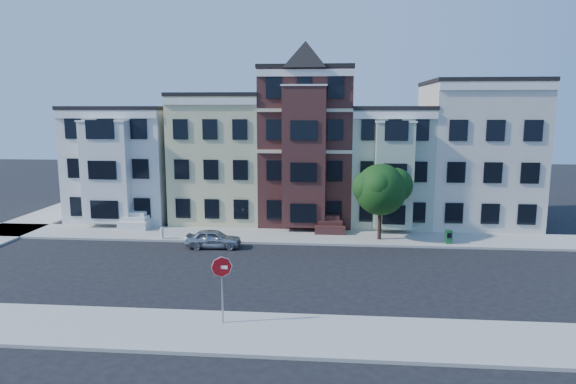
# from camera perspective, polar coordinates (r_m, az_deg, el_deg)

# --- Properties ---
(ground) EXTENTS (120.00, 120.00, 0.00)m
(ground) POSITION_cam_1_polar(r_m,az_deg,el_deg) (29.10, 0.62, -9.04)
(ground) COLOR black
(far_sidewalk) EXTENTS (60.00, 4.00, 0.15)m
(far_sidewalk) POSITION_cam_1_polar(r_m,az_deg,el_deg) (36.75, 1.60, -5.00)
(far_sidewalk) COLOR #9E9B93
(far_sidewalk) RESTS_ON ground
(near_sidewalk) EXTENTS (60.00, 4.00, 0.15)m
(near_sidewalk) POSITION_cam_1_polar(r_m,az_deg,el_deg) (21.66, -1.09, -15.51)
(near_sidewalk) COLOR #9E9B93
(near_sidewalk) RESTS_ON ground
(house_white) EXTENTS (8.00, 9.00, 9.00)m
(house_white) POSITION_cam_1_polar(r_m,az_deg,el_deg) (45.64, -17.03, 3.05)
(house_white) COLOR silver
(house_white) RESTS_ON ground
(house_yellow) EXTENTS (7.00, 9.00, 10.00)m
(house_yellow) POSITION_cam_1_polar(r_m,az_deg,el_deg) (43.22, -7.16, 3.73)
(house_yellow) COLOR beige
(house_yellow) RESTS_ON ground
(house_brown) EXTENTS (7.00, 9.00, 12.00)m
(house_brown) POSITION_cam_1_polar(r_m,az_deg,el_deg) (42.21, 2.18, 5.02)
(house_brown) COLOR #411F1C
(house_brown) RESTS_ON ground
(house_green) EXTENTS (6.00, 9.00, 9.00)m
(house_green) POSITION_cam_1_polar(r_m,az_deg,el_deg) (42.52, 10.96, 2.86)
(house_green) COLOR #9EAD95
(house_green) RESTS_ON ground
(house_cream) EXTENTS (8.00, 9.00, 11.00)m
(house_cream) POSITION_cam_1_polar(r_m,az_deg,el_deg) (43.70, 20.18, 3.95)
(house_cream) COLOR beige
(house_cream) RESTS_ON ground
(street_tree) EXTENTS (5.93, 5.93, 6.49)m
(street_tree) POSITION_cam_1_polar(r_m,az_deg,el_deg) (35.70, 10.24, -0.12)
(street_tree) COLOR #184514
(street_tree) RESTS_ON far_sidewalk
(parked_car) EXTENTS (3.72, 1.66, 1.24)m
(parked_car) POSITION_cam_1_polar(r_m,az_deg,el_deg) (34.41, -8.27, -5.15)
(parked_car) COLOR #AAADB4
(parked_car) RESTS_ON ground
(newspaper_box) EXTENTS (0.44, 0.40, 0.92)m
(newspaper_box) POSITION_cam_1_polar(r_m,az_deg,el_deg) (36.24, 17.42, -4.77)
(newspaper_box) COLOR #1E5D2E
(newspaper_box) RESTS_ON far_sidewalk
(fire_hydrant) EXTENTS (0.29, 0.29, 0.66)m
(fire_hydrant) POSITION_cam_1_polar(r_m,az_deg,el_deg) (36.88, -13.81, -4.57)
(fire_hydrant) COLOR silver
(fire_hydrant) RESTS_ON far_sidewalk
(stop_sign) EXTENTS (0.91, 0.17, 3.28)m
(stop_sign) POSITION_cam_1_polar(r_m,az_deg,el_deg) (22.08, -7.33, -10.28)
(stop_sign) COLOR red
(stop_sign) RESTS_ON near_sidewalk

